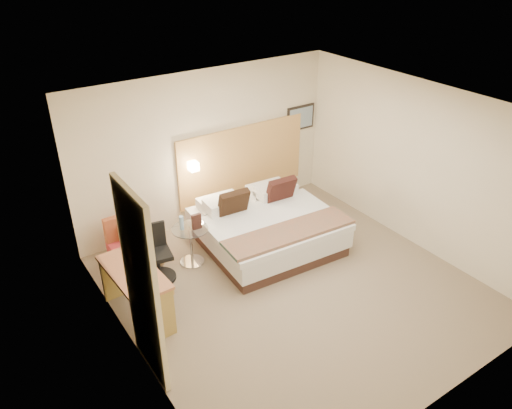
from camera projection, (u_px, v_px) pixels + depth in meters
floor at (294, 287)px, 7.38m from camera, size 4.80×5.00×0.02m
ceiling at (302, 110)px, 6.06m from camera, size 4.80×5.00×0.02m
wall_back at (207, 148)px, 8.53m from camera, size 4.80×0.02×2.70m
wall_front at (456, 311)px, 4.90m from camera, size 4.80×0.02×2.70m
wall_left at (127, 267)px, 5.54m from camera, size 0.02×5.00×2.70m
wall_right at (417, 165)px, 7.90m from camera, size 0.02×5.00×2.70m
headboard_panel at (243, 160)px, 9.04m from camera, size 2.60×0.04×1.30m
art_frame at (301, 118)px, 9.43m from camera, size 0.62×0.03×0.47m
art_canvas at (301, 118)px, 9.41m from camera, size 0.54×0.01×0.39m
lamp_arm at (192, 165)px, 8.39m from camera, size 0.02×0.12×0.02m
lamp_shade at (193, 166)px, 8.35m from camera, size 0.15×0.15×0.15m
curtain at (142, 287)px, 5.45m from camera, size 0.06×0.90×2.42m
bottle_a at (182, 223)px, 7.54m from camera, size 0.07×0.07×0.23m
menu_folder at (197, 221)px, 7.56m from camera, size 0.15×0.06×0.25m
bed at (266, 227)px, 8.22m from camera, size 2.19×2.14×1.01m
lounge_chair at (134, 245)px, 7.80m from camera, size 0.73×0.64×0.77m
side_table at (191, 244)px, 7.75m from camera, size 0.59×0.59×0.63m
desk at (136, 280)px, 6.54m from camera, size 0.62×1.25×0.76m
desk_chair at (157, 258)px, 7.40m from camera, size 0.57×0.57×0.87m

